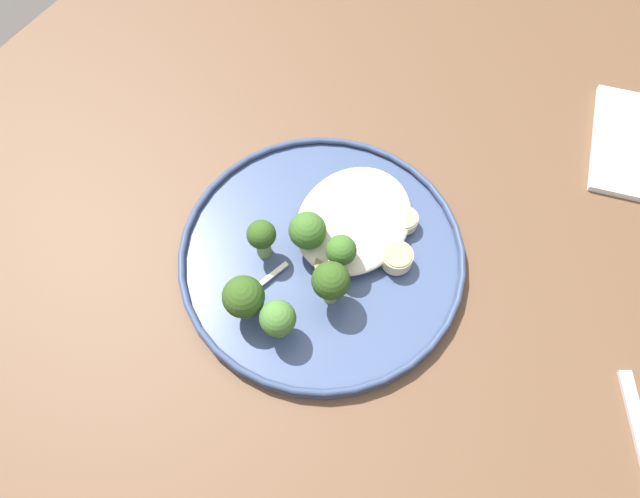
{
  "coord_description": "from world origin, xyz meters",
  "views": [
    {
      "loc": [
        -0.25,
        -0.15,
        1.29
      ],
      "look_at": [
        -0.02,
        0.0,
        0.76
      ],
      "focal_mm": 33.74,
      "sensor_mm": 36.0,
      "label": 1
    }
  ],
  "objects_px": {
    "seared_scallop_large_seared": "(349,228)",
    "broccoli_floret_left_leaning": "(341,252)",
    "seared_scallop_rear_pale": "(397,258)",
    "broccoli_floret_beside_noodles": "(278,319)",
    "broccoli_floret_right_tilted": "(244,298)",
    "folded_napkin": "(634,144)",
    "broccoli_floret_rear_charred": "(308,231)",
    "seared_scallop_front_small": "(355,197)",
    "broccoli_floret_tall_stalk": "(262,237)",
    "dinner_plate": "(320,254)",
    "broccoli_floret_near_rim": "(331,282)",
    "seared_scallop_center_golden": "(404,220)",
    "seared_scallop_tilted_round": "(328,265)"
  },
  "relations": [
    {
      "from": "seared_scallop_large_seared",
      "to": "dinner_plate",
      "type": "bearing_deg",
      "value": 159.87
    },
    {
      "from": "dinner_plate",
      "to": "broccoli_floret_left_leaning",
      "type": "relative_size",
      "value": 5.54
    },
    {
      "from": "dinner_plate",
      "to": "broccoli_floret_near_rim",
      "type": "distance_m",
      "value": 0.06
    },
    {
      "from": "broccoli_floret_beside_noodles",
      "to": "folded_napkin",
      "type": "bearing_deg",
      "value": -27.45
    },
    {
      "from": "seared_scallop_front_small",
      "to": "broccoli_floret_beside_noodles",
      "type": "height_order",
      "value": "broccoli_floret_beside_noodles"
    },
    {
      "from": "broccoli_floret_right_tilted",
      "to": "folded_napkin",
      "type": "height_order",
      "value": "broccoli_floret_right_tilted"
    },
    {
      "from": "broccoli_floret_near_rim",
      "to": "broccoli_floret_rear_charred",
      "type": "height_order",
      "value": "broccoli_floret_near_rim"
    },
    {
      "from": "broccoli_floret_beside_noodles",
      "to": "seared_scallop_large_seared",
      "type": "bearing_deg",
      "value": -0.05
    },
    {
      "from": "broccoli_floret_tall_stalk",
      "to": "folded_napkin",
      "type": "xyz_separation_m",
      "value": [
        0.34,
        -0.27,
        -0.04
      ]
    },
    {
      "from": "broccoli_floret_left_leaning",
      "to": "broccoli_floret_beside_noodles",
      "type": "distance_m",
      "value": 0.09
    },
    {
      "from": "broccoli_floret_near_rim",
      "to": "broccoli_floret_rear_charred",
      "type": "relative_size",
      "value": 1.08
    },
    {
      "from": "seared_scallop_tilted_round",
      "to": "seared_scallop_rear_pale",
      "type": "xyz_separation_m",
      "value": [
        0.04,
        -0.05,
        0.0
      ]
    },
    {
      "from": "dinner_plate",
      "to": "seared_scallop_front_small",
      "type": "distance_m",
      "value": 0.07
    },
    {
      "from": "seared_scallop_tilted_round",
      "to": "seared_scallop_front_small",
      "type": "bearing_deg",
      "value": 12.45
    },
    {
      "from": "seared_scallop_large_seared",
      "to": "broccoli_floret_tall_stalk",
      "type": "xyz_separation_m",
      "value": [
        -0.06,
        0.06,
        0.02
      ]
    },
    {
      "from": "seared_scallop_large_seared",
      "to": "seared_scallop_center_golden",
      "type": "distance_m",
      "value": 0.06
    },
    {
      "from": "broccoli_floret_beside_noodles",
      "to": "folded_napkin",
      "type": "relative_size",
      "value": 0.34
    },
    {
      "from": "seared_scallop_large_seared",
      "to": "seared_scallop_rear_pale",
      "type": "distance_m",
      "value": 0.06
    },
    {
      "from": "dinner_plate",
      "to": "broccoli_floret_left_leaning",
      "type": "height_order",
      "value": "broccoli_floret_left_leaning"
    },
    {
      "from": "seared_scallop_center_golden",
      "to": "broccoli_floret_left_leaning",
      "type": "height_order",
      "value": "broccoli_floret_left_leaning"
    },
    {
      "from": "dinner_plate",
      "to": "broccoli_floret_near_rim",
      "type": "bearing_deg",
      "value": -135.51
    },
    {
      "from": "broccoli_floret_right_tilted",
      "to": "seared_scallop_large_seared",
      "type": "bearing_deg",
      "value": -16.71
    },
    {
      "from": "seared_scallop_large_seared",
      "to": "broccoli_floret_rear_charred",
      "type": "relative_size",
      "value": 0.54
    },
    {
      "from": "seared_scallop_rear_pale",
      "to": "broccoli_floret_beside_noodles",
      "type": "height_order",
      "value": "broccoli_floret_beside_noodles"
    },
    {
      "from": "broccoli_floret_beside_noodles",
      "to": "broccoli_floret_rear_charred",
      "type": "bearing_deg",
      "value": 16.64
    },
    {
      "from": "broccoli_floret_tall_stalk",
      "to": "broccoli_floret_rear_charred",
      "type": "relative_size",
      "value": 0.96
    },
    {
      "from": "dinner_plate",
      "to": "broccoli_floret_right_tilted",
      "type": "distance_m",
      "value": 0.1
    },
    {
      "from": "broccoli_floret_near_rim",
      "to": "folded_napkin",
      "type": "xyz_separation_m",
      "value": [
        0.35,
        -0.19,
        -0.04
      ]
    },
    {
      "from": "seared_scallop_center_golden",
      "to": "broccoli_floret_beside_noodles",
      "type": "relative_size",
      "value": 0.56
    },
    {
      "from": "dinner_plate",
      "to": "broccoli_floret_near_rim",
      "type": "xyz_separation_m",
      "value": [
        -0.04,
        -0.03,
        0.04
      ]
    },
    {
      "from": "broccoli_floret_right_tilted",
      "to": "broccoli_floret_rear_charred",
      "type": "bearing_deg",
      "value": -6.86
    },
    {
      "from": "seared_scallop_center_golden",
      "to": "broccoli_floret_beside_noodles",
      "type": "bearing_deg",
      "value": 165.69
    },
    {
      "from": "broccoli_floret_tall_stalk",
      "to": "broccoli_floret_left_leaning",
      "type": "relative_size",
      "value": 0.99
    },
    {
      "from": "dinner_plate",
      "to": "seared_scallop_center_golden",
      "type": "xyz_separation_m",
      "value": [
        0.07,
        -0.05,
        0.01
      ]
    },
    {
      "from": "broccoli_floret_beside_noodles",
      "to": "dinner_plate",
      "type": "bearing_deg",
      "value": 8.04
    },
    {
      "from": "broccoli_floret_tall_stalk",
      "to": "dinner_plate",
      "type": "bearing_deg",
      "value": -58.84
    },
    {
      "from": "seared_scallop_large_seared",
      "to": "broccoli_floret_left_leaning",
      "type": "distance_m",
      "value": 0.04
    },
    {
      "from": "broccoli_floret_right_tilted",
      "to": "broccoli_floret_near_rim",
      "type": "distance_m",
      "value": 0.08
    },
    {
      "from": "seared_scallop_tilted_round",
      "to": "broccoli_floret_beside_noodles",
      "type": "bearing_deg",
      "value": 177.42
    },
    {
      "from": "seared_scallop_center_golden",
      "to": "broccoli_floret_near_rim",
      "type": "distance_m",
      "value": 0.11
    },
    {
      "from": "seared_scallop_rear_pale",
      "to": "broccoli_floret_left_leaning",
      "type": "bearing_deg",
      "value": 127.12
    },
    {
      "from": "seared_scallop_large_seared",
      "to": "broccoli_floret_right_tilted",
      "type": "xyz_separation_m",
      "value": [
        -0.13,
        0.04,
        0.02
      ]
    },
    {
      "from": "seared_scallop_tilted_round",
      "to": "broccoli_floret_near_rim",
      "type": "height_order",
      "value": "broccoli_floret_near_rim"
    },
    {
      "from": "seared_scallop_rear_pale",
      "to": "folded_napkin",
      "type": "height_order",
      "value": "seared_scallop_rear_pale"
    },
    {
      "from": "dinner_plate",
      "to": "seared_scallop_rear_pale",
      "type": "distance_m",
      "value": 0.08
    },
    {
      "from": "broccoli_floret_near_rim",
      "to": "seared_scallop_tilted_round",
      "type": "bearing_deg",
      "value": 37.65
    },
    {
      "from": "seared_scallop_center_golden",
      "to": "broccoli_floret_tall_stalk",
      "type": "xyz_separation_m",
      "value": [
        -0.1,
        0.1,
        0.02
      ]
    },
    {
      "from": "broccoli_floret_right_tilted",
      "to": "broccoli_floret_beside_noodles",
      "type": "distance_m",
      "value": 0.04
    },
    {
      "from": "seared_scallop_tilted_round",
      "to": "broccoli_floret_right_tilted",
      "type": "height_order",
      "value": "broccoli_floret_right_tilted"
    },
    {
      "from": "seared_scallop_center_golden",
      "to": "broccoli_floret_tall_stalk",
      "type": "relative_size",
      "value": 0.55
    }
  ]
}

